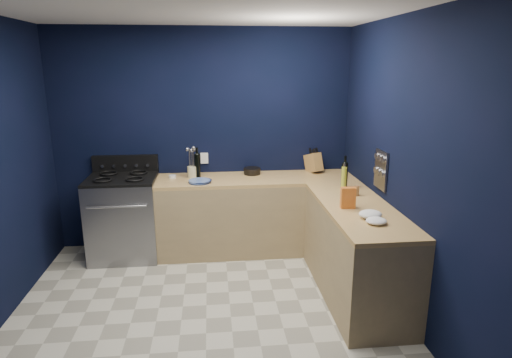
{
  "coord_description": "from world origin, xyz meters",
  "views": [
    {
      "loc": [
        0.08,
        -3.41,
        2.19
      ],
      "look_at": [
        0.55,
        1.0,
        1.0
      ],
      "focal_mm": 30.37,
      "sensor_mm": 36.0,
      "label": 1
    }
  ],
  "objects": [
    {
      "name": "knife_block",
      "position": [
        1.32,
        1.64,
        1.01
      ],
      "size": [
        0.22,
        0.29,
        0.28
      ],
      "primitive_type": "cube",
      "rotation": [
        -0.31,
        0.0,
        0.43
      ],
      "color": "olive",
      "rests_on": "top_back"
    },
    {
      "name": "plate_stack",
      "position": [
        -0.05,
        1.28,
        0.92
      ],
      "size": [
        0.32,
        0.32,
        0.03
      ],
      "primitive_type": "cylinder",
      "rotation": [
        0.0,
        0.0,
        0.38
      ],
      "color": "#446AB0",
      "rests_on": "top_back"
    },
    {
      "name": "spice_panel",
      "position": [
        1.74,
        0.55,
        1.18
      ],
      "size": [
        0.02,
        0.28,
        0.38
      ],
      "primitive_type": "cube",
      "color": "gray",
      "rests_on": "wall_right"
    },
    {
      "name": "gas_range",
      "position": [
        -0.93,
        1.42,
        0.46
      ],
      "size": [
        0.76,
        0.66,
        0.92
      ],
      "primitive_type": "cube",
      "color": "gray",
      "rests_on": "floor"
    },
    {
      "name": "cooktop",
      "position": [
        -0.93,
        1.42,
        0.94
      ],
      "size": [
        0.76,
        0.66,
        0.03
      ],
      "primitive_type": "cube",
      "color": "black",
      "rests_on": "gas_range"
    },
    {
      "name": "wine_bottle_right",
      "position": [
        1.49,
        0.91,
        1.04
      ],
      "size": [
        0.08,
        0.08,
        0.27
      ],
      "primitive_type": "cylinder",
      "rotation": [
        0.0,
        0.0,
        -0.28
      ],
      "color": "black",
      "rests_on": "top_right"
    },
    {
      "name": "cab_right",
      "position": [
        1.44,
        0.29,
        0.43
      ],
      "size": [
        0.63,
        1.67,
        0.86
      ],
      "primitive_type": "cube",
      "color": "#9F865A",
      "rests_on": "floor"
    },
    {
      "name": "oven_door",
      "position": [
        -0.93,
        1.1,
        0.45
      ],
      "size": [
        0.59,
        0.02,
        0.42
      ],
      "primitive_type": "cube",
      "color": "black",
      "rests_on": "gas_range"
    },
    {
      "name": "wall_back",
      "position": [
        0.0,
        1.76,
        1.3
      ],
      "size": [
        3.5,
        0.02,
        2.6
      ],
      "primitive_type": "cube",
      "color": "black",
      "rests_on": "ground"
    },
    {
      "name": "backguard",
      "position": [
        -0.93,
        1.72,
        1.04
      ],
      "size": [
        0.76,
        0.06,
        0.2
      ],
      "primitive_type": "cube",
      "color": "black",
      "rests_on": "gas_range"
    },
    {
      "name": "utensil_crock",
      "position": [
        -0.14,
        1.52,
        0.97
      ],
      "size": [
        0.11,
        0.11,
        0.13
      ],
      "primitive_type": "cylinder",
      "rotation": [
        0.0,
        0.0,
        0.08
      ],
      "color": "beige",
      "rests_on": "top_back"
    },
    {
      "name": "ramekin",
      "position": [
        -0.37,
        1.52,
        0.92
      ],
      "size": [
        0.1,
        0.1,
        0.03
      ],
      "primitive_type": "cylinder",
      "rotation": [
        0.0,
        0.0,
        0.28
      ],
      "color": "white",
      "rests_on": "top_back"
    },
    {
      "name": "towel_end",
      "position": [
        1.43,
        -0.16,
        0.93
      ],
      "size": [
        0.2,
        0.18,
        0.05
      ],
      "primitive_type": "ellipsoid",
      "rotation": [
        0.0,
        0.0,
        -0.18
      ],
      "color": "white",
      "rests_on": "top_right"
    },
    {
      "name": "wall_right",
      "position": [
        1.76,
        0.0,
        1.3
      ],
      "size": [
        0.02,
        3.5,
        2.6
      ],
      "primitive_type": "cube",
      "color": "black",
      "rests_on": "ground"
    },
    {
      "name": "cab_back",
      "position": [
        0.6,
        1.44,
        0.43
      ],
      "size": [
        2.3,
        0.63,
        0.86
      ],
      "primitive_type": "cube",
      "color": "#9F865A",
      "rests_on": "floor"
    },
    {
      "name": "lemon_basket",
      "position": [
        0.57,
        1.6,
        0.94
      ],
      "size": [
        0.24,
        0.24,
        0.08
      ],
      "primitive_type": "cylinder",
      "rotation": [
        0.0,
        0.0,
        -0.22
      ],
      "color": "black",
      "rests_on": "top_back"
    },
    {
      "name": "spice_jar_far",
      "position": [
        1.47,
        0.61,
        0.95
      ],
      "size": [
        0.05,
        0.05,
        0.09
      ],
      "primitive_type": "cylinder",
      "rotation": [
        0.0,
        0.0,
        0.12
      ],
      "color": "olive",
      "rests_on": "top_right"
    },
    {
      "name": "towel_front",
      "position": [
        1.43,
        -0.03,
        0.94
      ],
      "size": [
        0.21,
        0.18,
        0.07
      ],
      "primitive_type": "ellipsoid",
      "rotation": [
        0.0,
        0.0,
        -0.05
      ],
      "color": "white",
      "rests_on": "top_right"
    },
    {
      "name": "wine_bottle_back",
      "position": [
        -0.08,
        1.52,
        1.04
      ],
      "size": [
        0.08,
        0.08,
        0.27
      ],
      "primitive_type": "cylinder",
      "rotation": [
        0.0,
        0.0,
        0.17
      ],
      "color": "black",
      "rests_on": "top_back"
    },
    {
      "name": "top_right",
      "position": [
        1.44,
        0.29,
        0.88
      ],
      "size": [
        0.63,
        1.67,
        0.04
      ],
      "primitive_type": "cube",
      "color": "olive",
      "rests_on": "cab_right"
    },
    {
      "name": "crouton_bag",
      "position": [
        1.32,
        0.26,
        1.0
      ],
      "size": [
        0.14,
        0.07,
        0.2
      ],
      "primitive_type": "cube",
      "rotation": [
        0.0,
        0.0,
        -0.05
      ],
      "color": "red",
      "rests_on": "top_right"
    },
    {
      "name": "floor",
      "position": [
        0.0,
        0.0,
        -0.01
      ],
      "size": [
        3.5,
        3.5,
        0.02
      ],
      "primitive_type": "cube",
      "color": "beige",
      "rests_on": "ground"
    },
    {
      "name": "oil_bottle",
      "position": [
        1.47,
        0.88,
        1.02
      ],
      "size": [
        0.06,
        0.06,
        0.24
      ],
      "primitive_type": "cylinder",
      "rotation": [
        0.0,
        0.0,
        -0.09
      ],
      "color": "#A3B02F",
      "rests_on": "top_right"
    },
    {
      "name": "wall_front",
      "position": [
        0.0,
        -1.76,
        1.3
      ],
      "size": [
        3.5,
        0.02,
        2.6
      ],
      "primitive_type": "cube",
      "color": "black",
      "rests_on": "ground"
    },
    {
      "name": "spice_jar_near",
      "position": [
        1.53,
        0.63,
        0.95
      ],
      "size": [
        0.05,
        0.05,
        0.1
      ],
      "primitive_type": "cylinder",
      "rotation": [
        0.0,
        0.0,
        -0.12
      ],
      "color": "olive",
      "rests_on": "top_right"
    },
    {
      "name": "top_back",
      "position": [
        0.6,
        1.44,
        0.88
      ],
      "size": [
        2.3,
        0.63,
        0.04
      ],
      "primitive_type": "cube",
      "color": "olive",
      "rests_on": "cab_back"
    },
    {
      "name": "wall_outlet",
      "position": [
        0.0,
        1.74,
        1.08
      ],
      "size": [
        0.09,
        0.02,
        0.13
      ],
      "primitive_type": "cube",
      "color": "white",
      "rests_on": "wall_back"
    },
    {
      "name": "ceiling",
      "position": [
        0.0,
        0.0,
        2.61
      ],
      "size": [
        3.5,
        3.5,
        0.02
      ],
      "primitive_type": "cube",
      "color": "silver",
      "rests_on": "ground"
    }
  ]
}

